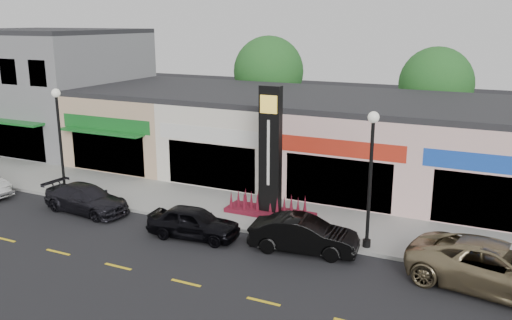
% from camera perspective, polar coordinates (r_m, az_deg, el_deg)
% --- Properties ---
extents(ground, '(120.00, 120.00, 0.00)m').
position_cam_1_polar(ground, '(23.43, -9.61, -8.13)').
color(ground, black).
rests_on(ground, ground).
extents(sidewalk, '(52.00, 4.30, 0.15)m').
position_cam_1_polar(sidewalk, '(26.81, -4.28, -4.82)').
color(sidewalk, gray).
rests_on(sidewalk, ground).
extents(curb, '(52.00, 0.20, 0.15)m').
position_cam_1_polar(curb, '(25.01, -6.85, -6.34)').
color(curb, gray).
rests_on(curb, ground).
extents(building_grey_2story, '(12.00, 10.95, 8.30)m').
position_cam_1_polar(building_grey_2story, '(42.50, -21.06, 7.12)').
color(building_grey_2story, slate).
rests_on(building_grey_2story, ground).
extents(shop_beige, '(7.00, 10.85, 4.80)m').
position_cam_1_polar(shop_beige, '(36.51, -10.42, 3.99)').
color(shop_beige, tan).
rests_on(shop_beige, ground).
extents(shop_cream, '(7.00, 10.01, 4.80)m').
position_cam_1_polar(shop_cream, '(32.95, -0.47, 3.09)').
color(shop_cream, silver).
rests_on(shop_cream, ground).
extents(shop_pink_w, '(7.00, 10.01, 4.80)m').
position_cam_1_polar(shop_pink_w, '(30.60, 11.40, 1.90)').
color(shop_pink_w, beige).
rests_on(shop_pink_w, ground).
extents(shop_pink_e, '(7.00, 10.01, 4.80)m').
position_cam_1_polar(shop_pink_e, '(29.74, 24.55, 0.49)').
color(shop_pink_e, beige).
rests_on(shop_pink_e, ground).
extents(tree_rear_west, '(5.20, 5.20, 7.83)m').
position_cam_1_polar(tree_rear_west, '(40.79, 1.34, 9.32)').
color(tree_rear_west, '#382619').
rests_on(tree_rear_west, ground).
extents(tree_rear_mid, '(4.80, 4.80, 7.29)m').
position_cam_1_polar(tree_rear_mid, '(37.55, 18.42, 7.61)').
color(tree_rear_mid, '#382619').
rests_on(tree_rear_mid, ground).
extents(lamp_west_near, '(0.44, 0.44, 5.47)m').
position_cam_1_polar(lamp_west_near, '(29.32, -19.99, 2.91)').
color(lamp_west_near, black).
rests_on(lamp_west_near, sidewalk).
extents(lamp_east_near, '(0.44, 0.44, 5.47)m').
position_cam_1_polar(lamp_east_near, '(21.30, 11.99, -0.68)').
color(lamp_east_near, black).
rests_on(lamp_east_near, sidewalk).
extents(pylon_sign, '(4.20, 1.30, 6.00)m').
position_cam_1_polar(pylon_sign, '(24.72, 1.50, -1.12)').
color(pylon_sign, '#560E1A').
rests_on(pylon_sign, sidewalk).
extents(car_dark_sedan, '(2.16, 4.62, 1.31)m').
position_cam_1_polar(car_dark_sedan, '(27.17, -17.43, -3.92)').
color(car_dark_sedan, black).
rests_on(car_dark_sedan, ground).
extents(car_black_sedan, '(1.97, 4.09, 1.35)m').
position_cam_1_polar(car_black_sedan, '(23.12, -6.59, -6.54)').
color(car_black_sedan, black).
rests_on(car_black_sedan, ground).
extents(car_black_conv, '(2.05, 4.45, 1.41)m').
position_cam_1_polar(car_black_conv, '(21.70, 5.05, -7.84)').
color(car_black_conv, black).
rests_on(car_black_conv, ground).
extents(car_gold_suv, '(3.71, 6.31, 1.65)m').
position_cam_1_polar(car_gold_suv, '(20.37, 24.10, -10.34)').
color(car_gold_suv, '#897957').
rests_on(car_gold_suv, ground).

